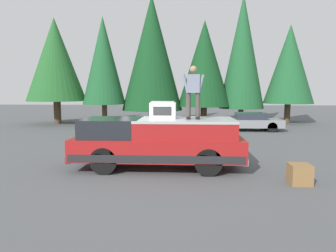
# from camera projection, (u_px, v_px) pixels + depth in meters

# --- Properties ---
(ground_plane) EXTENTS (90.00, 90.00, 0.00)m
(ground_plane) POSITION_uv_depth(u_px,v_px,m) (136.00, 167.00, 10.38)
(ground_plane) COLOR #4C4F51
(pickup_truck) EXTENTS (2.01, 5.54, 1.65)m
(pickup_truck) POSITION_uv_depth(u_px,v_px,m) (158.00, 142.00, 10.18)
(pickup_truck) COLOR maroon
(pickup_truck) RESTS_ON ground
(compressor_unit) EXTENTS (0.65, 0.84, 0.56)m
(compressor_unit) POSITION_uv_depth(u_px,v_px,m) (163.00, 110.00, 10.17)
(compressor_unit) COLOR white
(compressor_unit) RESTS_ON pickup_truck
(person_on_truck_bed) EXTENTS (0.29, 0.72, 1.69)m
(person_on_truck_bed) POSITION_uv_depth(u_px,v_px,m) (193.00, 91.00, 9.78)
(person_on_truck_bed) COLOR #423D38
(person_on_truck_bed) RESTS_ON pickup_truck
(parked_car_grey) EXTENTS (1.64, 4.10, 1.16)m
(parked_car_grey) POSITION_uv_depth(u_px,v_px,m) (249.00, 122.00, 19.80)
(parked_car_grey) COLOR gray
(parked_car_grey) RESTS_ON ground
(wooden_crate) EXTENTS (0.56, 0.56, 0.56)m
(wooden_crate) POSITION_uv_depth(u_px,v_px,m) (300.00, 174.00, 8.45)
(wooden_crate) COLOR olive
(wooden_crate) RESTS_ON ground
(conifer_far_left) EXTENTS (3.79, 3.79, 7.63)m
(conifer_far_left) POSITION_uv_depth(u_px,v_px,m) (289.00, 64.00, 23.96)
(conifer_far_left) COLOR #4C3826
(conifer_far_left) RESTS_ON ground
(conifer_left) EXTENTS (3.53, 3.53, 10.02)m
(conifer_left) POSITION_uv_depth(u_px,v_px,m) (242.00, 52.00, 24.26)
(conifer_left) COLOR #4C3826
(conifer_left) RESTS_ON ground
(conifer_center_left) EXTENTS (4.13, 4.13, 7.96)m
(conifer_center_left) POSITION_uv_depth(u_px,v_px,m) (204.00, 64.00, 24.05)
(conifer_center_left) COLOR #4C3826
(conifer_center_left) RESTS_ON ground
(conifer_center_right) EXTENTS (4.71, 4.71, 9.84)m
(conifer_center_right) POSITION_uv_depth(u_px,v_px,m) (152.00, 53.00, 23.86)
(conifer_center_right) COLOR #4C3826
(conifer_center_right) RESTS_ON ground
(conifer_right) EXTENTS (3.24, 3.24, 8.09)m
(conifer_right) POSITION_uv_depth(u_px,v_px,m) (103.00, 61.00, 23.32)
(conifer_right) COLOR #4C3826
(conifer_right) RESTS_ON ground
(conifer_far_right) EXTENTS (4.45, 4.45, 8.00)m
(conifer_far_right) POSITION_uv_depth(u_px,v_px,m) (55.00, 60.00, 23.36)
(conifer_far_right) COLOR #4C3826
(conifer_far_right) RESTS_ON ground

